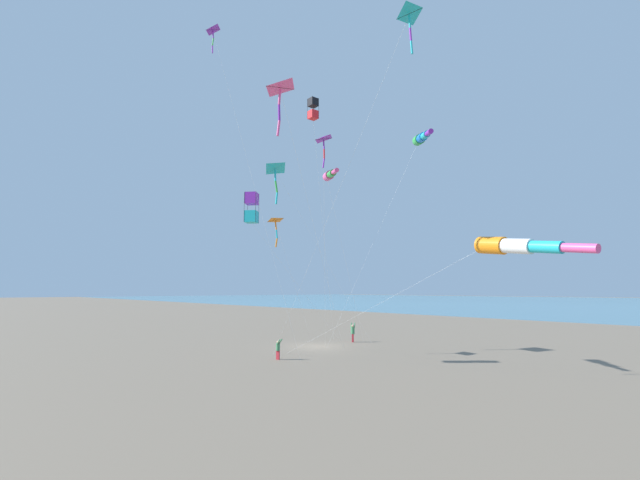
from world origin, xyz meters
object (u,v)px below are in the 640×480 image
(person_child_green_jacket, at_px, (278,348))
(kite_delta_striped_overhead, at_px, (275,169))
(kite_delta_rainbow_low_near, at_px, (213,32))
(kite_box_purple_drifting, at_px, (252,208))
(kite_windsock_long_streamer_left, at_px, (515,246))
(kite_delta_long_streamer_right, at_px, (275,220))
(kite_delta_small_distant, at_px, (323,140))
(kite_windsock_orange_high_right, at_px, (422,138))
(kite_delta_teal_far_right, at_px, (408,15))
(kite_windsock_blue_topmost, at_px, (330,175))
(person_adult_flyer, at_px, (353,332))
(kite_delta_black_fish_shape, at_px, (280,88))
(kite_box_magenta_far_left, at_px, (313,109))

(person_child_green_jacket, distance_m, kite_delta_striped_overhead, 14.51)
(kite_delta_rainbow_low_near, xyz_separation_m, kite_box_purple_drifting, (3.34, 0.28, -11.19))
(kite_delta_striped_overhead, height_order, kite_windsock_long_streamer_left, kite_delta_striped_overhead)
(kite_delta_long_streamer_right, distance_m, kite_delta_rainbow_low_near, 13.44)
(kite_delta_small_distant, height_order, kite_delta_long_streamer_right, kite_delta_small_distant)
(kite_windsock_orange_high_right, xyz_separation_m, kite_delta_teal_far_right, (-11.32, -7.40, 1.58))
(kite_delta_striped_overhead, bearing_deg, kite_delta_rainbow_low_near, -152.94)
(kite_delta_long_streamer_right, bearing_deg, kite_box_purple_drifting, -149.49)
(kite_delta_long_streamer_right, distance_m, kite_box_purple_drifting, 3.88)
(kite_windsock_blue_topmost, bearing_deg, person_adult_flyer, 37.93)
(kite_box_purple_drifting, xyz_separation_m, kite_delta_striped_overhead, (4.43, 3.69, 4.33))
(kite_box_purple_drifting, distance_m, kite_delta_black_fish_shape, 9.68)
(person_adult_flyer, bearing_deg, kite_windsock_blue_topmost, -142.07)
(person_child_green_jacket, bearing_deg, kite_windsock_blue_topmost, -70.43)
(kite_delta_teal_far_right, bearing_deg, kite_windsock_blue_topmost, 73.79)
(person_adult_flyer, relative_size, kite_delta_teal_far_right, 0.09)
(kite_box_magenta_far_left, distance_m, kite_windsock_blue_topmost, 7.72)
(person_adult_flyer, height_order, person_child_green_jacket, person_adult_flyer)
(kite_delta_rainbow_low_near, distance_m, kite_delta_striped_overhead, 11.10)
(kite_delta_long_streamer_right, xyz_separation_m, kite_delta_teal_far_right, (-2.25, -14.47, 8.30))
(kite_windsock_blue_topmost, distance_m, kite_windsock_long_streamer_left, 13.10)
(kite_box_magenta_far_left, relative_size, kite_box_purple_drifting, 1.74)
(kite_windsock_orange_high_right, relative_size, kite_windsock_blue_topmost, 1.36)
(kite_box_magenta_far_left, height_order, kite_windsock_blue_topmost, kite_box_magenta_far_left)
(kite_box_magenta_far_left, bearing_deg, kite_box_purple_drifting, 179.37)
(person_adult_flyer, bearing_deg, kite_delta_black_fish_shape, -145.52)
(person_adult_flyer, xyz_separation_m, kite_delta_striped_overhead, (-8.64, 0.27, 13.62))
(kite_delta_long_streamer_right, distance_m, kite_delta_teal_far_right, 16.83)
(kite_windsock_blue_topmost, bearing_deg, kite_delta_rainbow_low_near, 151.67)
(kite_delta_long_streamer_right, xyz_separation_m, kite_delta_rainbow_low_near, (-6.67, -2.24, 11.45))
(kite_delta_long_streamer_right, xyz_separation_m, kite_box_purple_drifting, (-3.33, -1.97, 0.26))
(kite_box_purple_drifting, bearing_deg, kite_windsock_orange_high_right, -22.34)
(kite_windsock_long_streamer_left, bearing_deg, kite_box_magenta_far_left, 85.51)
(person_child_green_jacket, relative_size, kite_box_purple_drifting, 0.12)
(kite_box_purple_drifting, relative_size, kite_delta_striped_overhead, 0.75)
(person_child_green_jacket, xyz_separation_m, kite_delta_teal_far_right, (-1.11, -12.33, 17.52))
(kite_windsock_orange_high_right, bearing_deg, kite_windsock_blue_topmost, 172.90)
(kite_box_magenta_far_left, xyz_separation_m, kite_delta_teal_far_right, (-4.29, -12.44, -0.45))
(kite_windsock_orange_high_right, bearing_deg, kite_delta_black_fish_shape, -170.02)
(kite_delta_long_streamer_right, bearing_deg, kite_windsock_orange_high_right, -37.91)
(kite_box_magenta_far_left, relative_size, kite_delta_small_distant, 1.43)
(kite_delta_small_distant, bearing_deg, kite_delta_long_streamer_right, 73.04)
(kite_windsock_blue_topmost, relative_size, kite_delta_teal_far_right, 0.69)
(kite_delta_striped_overhead, bearing_deg, kite_delta_small_distant, -109.84)
(kite_windsock_blue_topmost, distance_m, kite_delta_teal_far_right, 10.67)
(kite_windsock_orange_high_right, xyz_separation_m, kite_windsock_long_streamer_left, (-8.27, -10.71, -10.01))
(kite_box_purple_drifting, bearing_deg, kite_delta_striped_overhead, 39.81)
(kite_delta_teal_far_right, bearing_deg, kite_delta_small_distant, 93.05)
(kite_delta_small_distant, xyz_separation_m, kite_delta_rainbow_low_near, (-4.10, 6.19, 8.02))
(kite_windsock_blue_topmost, relative_size, kite_windsock_long_streamer_left, 0.61)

